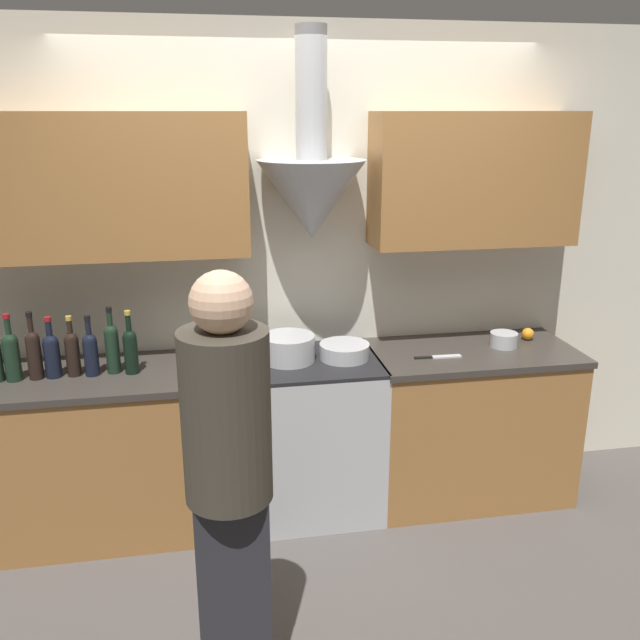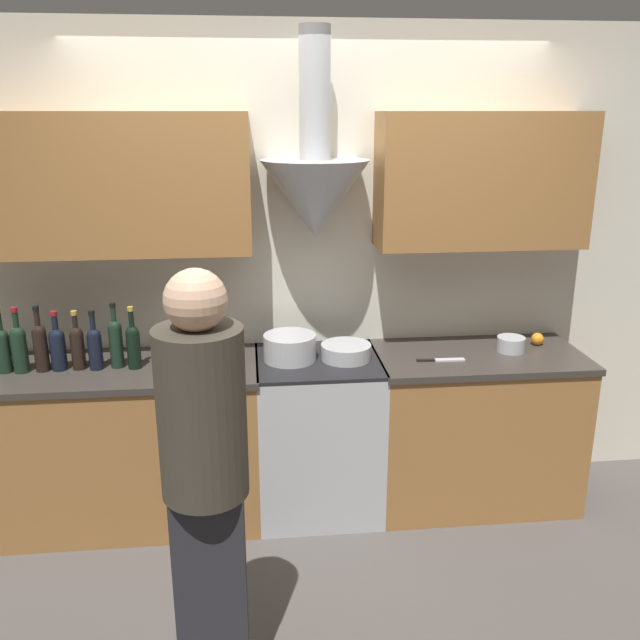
% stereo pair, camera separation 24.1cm
% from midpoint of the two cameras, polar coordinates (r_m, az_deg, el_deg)
% --- Properties ---
extents(ground_plane, '(12.00, 12.00, 0.00)m').
position_cam_midpoint_polar(ground_plane, '(3.74, -1.30, -17.90)').
color(ground_plane, '#4C4744').
extents(wall_back, '(8.40, 0.56, 2.60)m').
position_cam_midpoint_polar(wall_back, '(3.70, -3.77, 6.62)').
color(wall_back, silver).
rests_on(wall_back, ground_plane).
extents(counter_left, '(1.45, 0.62, 0.88)m').
position_cam_midpoint_polar(counter_left, '(3.80, -18.18, -10.42)').
color(counter_left, '#9E6B38').
rests_on(counter_left, ground_plane).
extents(counter_right, '(1.13, 0.62, 0.88)m').
position_cam_midpoint_polar(counter_right, '(3.99, 10.70, -8.43)').
color(counter_right, '#9E6B38').
rests_on(counter_right, ground_plane).
extents(stove_range, '(0.66, 0.60, 0.88)m').
position_cam_midpoint_polar(stove_range, '(3.79, -2.13, -9.56)').
color(stove_range, '#B7BABC').
rests_on(stove_range, ground_plane).
extents(wine_bottle_2, '(0.08, 0.08, 0.34)m').
position_cam_midpoint_polar(wine_bottle_2, '(3.66, -26.29, -2.59)').
color(wine_bottle_2, black).
rests_on(wine_bottle_2, counter_left).
extents(wine_bottle_3, '(0.07, 0.07, 0.34)m').
position_cam_midpoint_polar(wine_bottle_3, '(3.64, -24.74, -2.47)').
color(wine_bottle_3, black).
rests_on(wine_bottle_3, counter_left).
extents(wine_bottle_4, '(0.08, 0.08, 0.31)m').
position_cam_midpoint_polar(wine_bottle_4, '(3.63, -23.45, -2.59)').
color(wine_bottle_4, black).
rests_on(wine_bottle_4, counter_left).
extents(wine_bottle_5, '(0.07, 0.07, 0.31)m').
position_cam_midpoint_polar(wine_bottle_5, '(3.61, -21.95, -2.48)').
color(wine_bottle_5, black).
rests_on(wine_bottle_5, counter_left).
extents(wine_bottle_6, '(0.07, 0.07, 0.31)m').
position_cam_midpoint_polar(wine_bottle_6, '(3.58, -20.60, -2.53)').
color(wine_bottle_6, black).
rests_on(wine_bottle_6, counter_left).
extents(wine_bottle_7, '(0.07, 0.07, 0.34)m').
position_cam_midpoint_polar(wine_bottle_7, '(3.58, -18.97, -2.09)').
color(wine_bottle_7, black).
rests_on(wine_bottle_7, counter_left).
extents(wine_bottle_8, '(0.07, 0.07, 0.33)m').
position_cam_midpoint_polar(wine_bottle_8, '(3.55, -17.56, -2.33)').
color(wine_bottle_8, black).
rests_on(wine_bottle_8, counter_left).
extents(stock_pot, '(0.28, 0.28, 0.14)m').
position_cam_midpoint_polar(stock_pot, '(3.58, -4.60, -2.40)').
color(stock_pot, '#B7BABC').
rests_on(stock_pot, stove_range).
extents(mixing_bowl, '(0.27, 0.27, 0.08)m').
position_cam_midpoint_polar(mixing_bowl, '(3.61, 0.16, -2.65)').
color(mixing_bowl, '#B7BABC').
rests_on(mixing_bowl, stove_range).
extents(orange_fruit, '(0.07, 0.07, 0.07)m').
position_cam_midpoint_polar(orange_fruit, '(4.04, 15.49, -1.16)').
color(orange_fruit, orange).
rests_on(orange_fruit, counter_right).
extents(saucepan, '(0.15, 0.15, 0.08)m').
position_cam_midpoint_polar(saucepan, '(3.90, 13.52, -1.63)').
color(saucepan, '#B7BABC').
rests_on(saucepan, counter_right).
extents(chefs_knife, '(0.26, 0.04, 0.01)m').
position_cam_midpoint_polar(chefs_knife, '(3.66, 8.08, -3.12)').
color(chefs_knife, silver).
rests_on(chefs_knife, counter_right).
extents(person_foreground_left, '(0.31, 0.31, 1.67)m').
position_cam_midpoint_polar(person_foreground_left, '(2.45, -10.55, -12.91)').
color(person_foreground_left, '#28282D').
rests_on(person_foreground_left, ground_plane).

